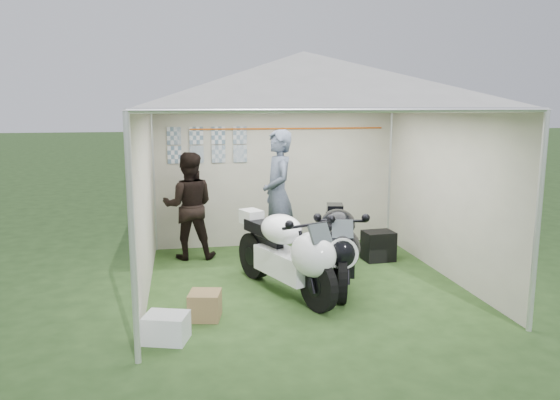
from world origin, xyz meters
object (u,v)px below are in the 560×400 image
at_px(person_dark_jacket, 189,206).
at_px(crate_0, 166,328).
at_px(motorcycle_black, 339,244).
at_px(person_blue_jacket, 278,195).
at_px(motorcycle_white, 289,251).
at_px(paddock_stand, 334,256).
at_px(crate_1, 205,305).
at_px(equipment_box, 378,246).
at_px(canopy_tent, 303,86).

bearing_deg(person_dark_jacket, crate_0, 88.57).
bearing_deg(motorcycle_black, person_blue_jacket, 123.90).
height_order(motorcycle_white, paddock_stand, motorcycle_white).
relative_size(paddock_stand, crate_1, 1.11).
relative_size(paddock_stand, person_dark_jacket, 0.23).
bearing_deg(motorcycle_black, crate_1, -143.09).
bearing_deg(motorcycle_white, equipment_box, 15.83).
distance_m(person_dark_jacket, crate_0, 3.08).
xyz_separation_m(motorcycle_white, crate_0, (-1.46, -1.07, -0.43)).
relative_size(motorcycle_black, paddock_stand, 5.42).
bearing_deg(crate_1, person_dark_jacket, 92.67).
relative_size(person_blue_jacket, crate_0, 4.69).
relative_size(paddock_stand, equipment_box, 0.84).
xyz_separation_m(canopy_tent, motorcycle_white, (-0.29, -0.53, -2.00)).
xyz_separation_m(canopy_tent, equipment_box, (1.36, 0.75, -2.35)).
bearing_deg(canopy_tent, crate_0, -137.51).
height_order(paddock_stand, crate_0, paddock_stand).
height_order(person_blue_jacket, equipment_box, person_blue_jacket).
height_order(motorcycle_black, paddock_stand, motorcycle_black).
distance_m(canopy_tent, person_blue_jacket, 1.94).
height_order(canopy_tent, motorcycle_black, canopy_tent).
bearing_deg(motorcycle_white, canopy_tent, 39.72).
bearing_deg(person_blue_jacket, crate_1, -32.79).
height_order(person_dark_jacket, crate_1, person_dark_jacket).
bearing_deg(canopy_tent, equipment_box, 28.73).
bearing_deg(crate_1, motorcycle_white, 27.61).
bearing_deg(person_blue_jacket, person_dark_jacket, -105.47).
height_order(person_dark_jacket, person_blue_jacket, person_blue_jacket).
xyz_separation_m(motorcycle_black, person_blue_jacket, (-0.54, 1.40, 0.42)).
bearing_deg(motorcycle_black, motorcycle_white, -148.64).
distance_m(person_blue_jacket, equipment_box, 1.71).
xyz_separation_m(person_blue_jacket, equipment_box, (1.48, -0.37, -0.76)).
height_order(motorcycle_white, motorcycle_black, motorcycle_white).
relative_size(canopy_tent, crate_1, 16.75).
distance_m(paddock_stand, person_dark_jacket, 2.32).
xyz_separation_m(canopy_tent, person_blue_jacket, (-0.12, 1.11, -1.59)).
relative_size(motorcycle_white, equipment_box, 4.44).
relative_size(person_dark_jacket, crate_1, 4.85).
relative_size(motorcycle_white, motorcycle_black, 0.98).
xyz_separation_m(canopy_tent, person_dark_jacket, (-1.46, 1.39, -1.76)).
relative_size(person_dark_jacket, person_blue_jacket, 0.83).
bearing_deg(person_blue_jacket, crate_0, -34.66).
bearing_deg(canopy_tent, motorcycle_white, -118.37).
height_order(paddock_stand, equipment_box, equipment_box).
bearing_deg(equipment_box, person_dark_jacket, 167.10).
bearing_deg(canopy_tent, person_blue_jacket, 96.17).
xyz_separation_m(paddock_stand, crate_1, (-1.97, -1.71, 0.01)).
bearing_deg(crate_0, equipment_box, 37.05).
bearing_deg(person_dark_jacket, motorcycle_white, 125.55).
xyz_separation_m(motorcycle_black, person_dark_jacket, (-1.88, 1.68, 0.25)).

